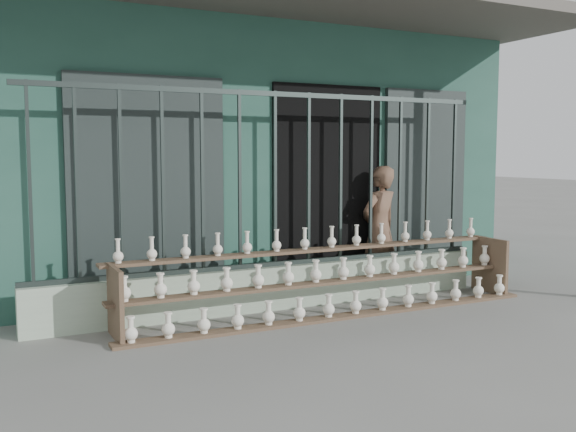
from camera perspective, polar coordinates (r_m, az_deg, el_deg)
name	(u,v)px	position (r m, az deg, el deg)	size (l,w,h in m)	color
ground	(339,341)	(5.68, 4.56, -10.99)	(60.00, 60.00, 0.00)	slate
workshop_building	(188,153)	(9.33, -8.85, 5.54)	(7.40, 6.60, 3.21)	#275345
parapet_wall	(275,287)	(6.74, -1.14, -6.35)	(5.00, 0.20, 0.45)	#B0C7AB
security_fence	(275,180)	(6.60, -1.16, 3.24)	(5.00, 0.04, 1.80)	#283330
shelf_rack	(331,277)	(6.54, 3.80, -5.48)	(4.50, 0.68, 0.85)	brown
elderly_woman	(379,228)	(7.65, 8.13, -1.09)	(0.54, 0.35, 1.47)	brown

